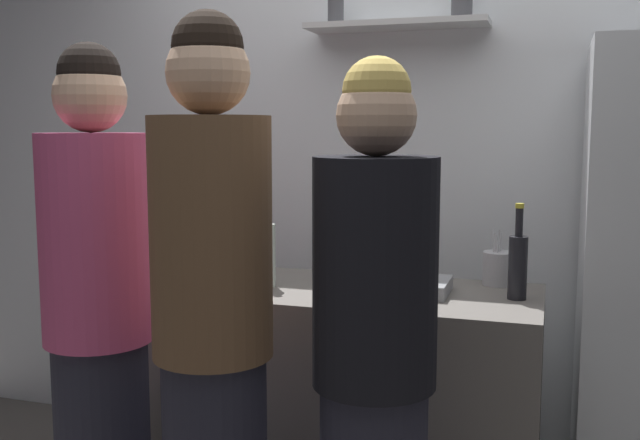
{
  "coord_description": "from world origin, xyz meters",
  "views": [
    {
      "loc": [
        0.65,
        -1.99,
        1.49
      ],
      "look_at": [
        -0.16,
        0.54,
        1.16
      ],
      "focal_mm": 40.98,
      "sensor_mm": 36.0,
      "label": 1
    }
  ],
  "objects_px": {
    "wine_bottle_dark_glass": "(518,264)",
    "person_brown_jacket": "(213,336)",
    "baking_pan": "(401,285)",
    "wine_bottle_green_glass": "(213,264)",
    "wine_bottle_amber_glass": "(210,237)",
    "wine_bottle_pale_glass": "(266,253)",
    "water_bottle_plastic": "(335,278)",
    "person_blonde": "(374,370)",
    "person_pink_top": "(99,325)",
    "utensil_holder": "(498,268)"
  },
  "relations": [
    {
      "from": "wine_bottle_dark_glass",
      "to": "person_blonde",
      "type": "relative_size",
      "value": 0.2
    },
    {
      "from": "wine_bottle_pale_glass",
      "to": "water_bottle_plastic",
      "type": "xyz_separation_m",
      "value": [
        0.32,
        -0.18,
        -0.04
      ]
    },
    {
      "from": "person_brown_jacket",
      "to": "wine_bottle_pale_glass",
      "type": "bearing_deg",
      "value": -17.43
    },
    {
      "from": "wine_bottle_dark_glass",
      "to": "wine_bottle_amber_glass",
      "type": "xyz_separation_m",
      "value": [
        -1.27,
        0.21,
        0.01
      ]
    },
    {
      "from": "baking_pan",
      "to": "utensil_holder",
      "type": "bearing_deg",
      "value": 35.37
    },
    {
      "from": "wine_bottle_pale_glass",
      "to": "person_pink_top",
      "type": "bearing_deg",
      "value": -122.64
    },
    {
      "from": "wine_bottle_green_glass",
      "to": "water_bottle_plastic",
      "type": "bearing_deg",
      "value": 1.43
    },
    {
      "from": "wine_bottle_green_glass",
      "to": "wine_bottle_pale_glass",
      "type": "xyz_separation_m",
      "value": [
        0.12,
        0.19,
        0.01
      ]
    },
    {
      "from": "person_blonde",
      "to": "person_pink_top",
      "type": "distance_m",
      "value": 0.9
    },
    {
      "from": "wine_bottle_dark_glass",
      "to": "wine_bottle_green_glass",
      "type": "height_order",
      "value": "wine_bottle_dark_glass"
    },
    {
      "from": "wine_bottle_pale_glass",
      "to": "person_brown_jacket",
      "type": "relative_size",
      "value": 0.18
    },
    {
      "from": "wine_bottle_green_glass",
      "to": "wine_bottle_pale_glass",
      "type": "bearing_deg",
      "value": 57.95
    },
    {
      "from": "baking_pan",
      "to": "person_blonde",
      "type": "bearing_deg",
      "value": -85.01
    },
    {
      "from": "wine_bottle_dark_glass",
      "to": "wine_bottle_pale_glass",
      "type": "bearing_deg",
      "value": -175.19
    },
    {
      "from": "person_brown_jacket",
      "to": "person_blonde",
      "type": "bearing_deg",
      "value": -107.35
    },
    {
      "from": "wine_bottle_green_glass",
      "to": "person_brown_jacket",
      "type": "distance_m",
      "value": 0.52
    },
    {
      "from": "baking_pan",
      "to": "person_brown_jacket",
      "type": "bearing_deg",
      "value": -118.89
    },
    {
      "from": "wine_bottle_green_glass",
      "to": "person_pink_top",
      "type": "relative_size",
      "value": 0.17
    },
    {
      "from": "baking_pan",
      "to": "wine_bottle_green_glass",
      "type": "height_order",
      "value": "wine_bottle_green_glass"
    },
    {
      "from": "wine_bottle_pale_glass",
      "to": "person_blonde",
      "type": "bearing_deg",
      "value": -46.68
    },
    {
      "from": "wine_bottle_amber_glass",
      "to": "person_brown_jacket",
      "type": "bearing_deg",
      "value": -63.31
    },
    {
      "from": "baking_pan",
      "to": "person_blonde",
      "type": "xyz_separation_m",
      "value": [
        0.06,
        -0.65,
        -0.1
      ]
    },
    {
      "from": "water_bottle_plastic",
      "to": "person_blonde",
      "type": "xyz_separation_m",
      "value": [
        0.23,
        -0.4,
        -0.16
      ]
    },
    {
      "from": "baking_pan",
      "to": "wine_bottle_dark_glass",
      "type": "height_order",
      "value": "wine_bottle_dark_glass"
    },
    {
      "from": "person_pink_top",
      "to": "person_brown_jacket",
      "type": "xyz_separation_m",
      "value": [
        0.45,
        -0.11,
        0.03
      ]
    },
    {
      "from": "wine_bottle_amber_glass",
      "to": "person_blonde",
      "type": "relative_size",
      "value": 0.2
    },
    {
      "from": "utensil_holder",
      "to": "person_brown_jacket",
      "type": "xyz_separation_m",
      "value": [
        -0.72,
        -0.95,
        -0.06
      ]
    },
    {
      "from": "wine_bottle_amber_glass",
      "to": "wine_bottle_pale_glass",
      "type": "bearing_deg",
      "value": -37.68
    },
    {
      "from": "wine_bottle_dark_glass",
      "to": "person_brown_jacket",
      "type": "bearing_deg",
      "value": -137.51
    },
    {
      "from": "water_bottle_plastic",
      "to": "baking_pan",
      "type": "bearing_deg",
      "value": 54.54
    },
    {
      "from": "baking_pan",
      "to": "person_brown_jacket",
      "type": "height_order",
      "value": "person_brown_jacket"
    },
    {
      "from": "baking_pan",
      "to": "wine_bottle_pale_glass",
      "type": "bearing_deg",
      "value": -172.83
    },
    {
      "from": "wine_bottle_pale_glass",
      "to": "water_bottle_plastic",
      "type": "distance_m",
      "value": 0.37
    },
    {
      "from": "wine_bottle_pale_glass",
      "to": "water_bottle_plastic",
      "type": "bearing_deg",
      "value": -29.75
    },
    {
      "from": "wine_bottle_dark_glass",
      "to": "water_bottle_plastic",
      "type": "bearing_deg",
      "value": -155.84
    },
    {
      "from": "baking_pan",
      "to": "wine_bottle_amber_glass",
      "type": "relative_size",
      "value": 1.01
    },
    {
      "from": "wine_bottle_green_glass",
      "to": "wine_bottle_dark_glass",
      "type": "bearing_deg",
      "value": 14.83
    },
    {
      "from": "person_blonde",
      "to": "person_pink_top",
      "type": "bearing_deg",
      "value": 108.32
    },
    {
      "from": "person_blonde",
      "to": "person_brown_jacket",
      "type": "distance_m",
      "value": 0.46
    },
    {
      "from": "wine_bottle_pale_glass",
      "to": "person_pink_top",
      "type": "relative_size",
      "value": 0.18
    },
    {
      "from": "water_bottle_plastic",
      "to": "person_brown_jacket",
      "type": "xyz_separation_m",
      "value": [
        -0.22,
        -0.47,
        -0.09
      ]
    },
    {
      "from": "baking_pan",
      "to": "wine_bottle_amber_glass",
      "type": "distance_m",
      "value": 0.9
    },
    {
      "from": "wine_bottle_amber_glass",
      "to": "utensil_holder",
      "type": "bearing_deg",
      "value": 0.1
    },
    {
      "from": "utensil_holder",
      "to": "wine_bottle_amber_glass",
      "type": "height_order",
      "value": "wine_bottle_amber_glass"
    },
    {
      "from": "wine_bottle_amber_glass",
      "to": "wine_bottle_dark_glass",
      "type": "bearing_deg",
      "value": -9.56
    },
    {
      "from": "wine_bottle_amber_glass",
      "to": "baking_pan",
      "type": "bearing_deg",
      "value": -14.65
    },
    {
      "from": "utensil_holder",
      "to": "person_brown_jacket",
      "type": "distance_m",
      "value": 1.19
    },
    {
      "from": "utensil_holder",
      "to": "person_brown_jacket",
      "type": "height_order",
      "value": "person_brown_jacket"
    },
    {
      "from": "wine_bottle_amber_glass",
      "to": "person_brown_jacket",
      "type": "relative_size",
      "value": 0.19
    },
    {
      "from": "water_bottle_plastic",
      "to": "wine_bottle_amber_glass",
      "type": "bearing_deg",
      "value": 145.79
    }
  ]
}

